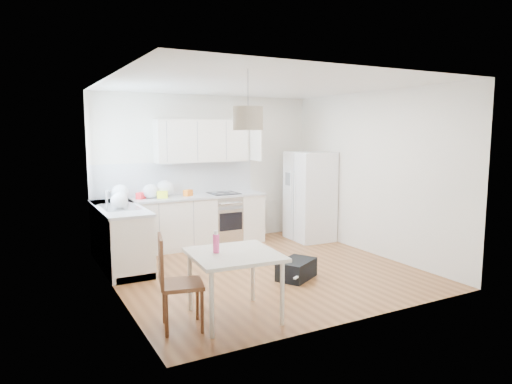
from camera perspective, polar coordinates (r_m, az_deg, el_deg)
floor at (r=6.88m, az=0.70°, el=-9.70°), size 4.20×4.20×0.00m
ceiling at (r=6.60m, az=0.74°, el=13.29°), size 4.20×4.20×0.00m
wall_back at (r=8.50m, az=-6.14°, el=2.85°), size 4.20×0.00×4.20m
wall_left at (r=5.89m, az=-17.46°, el=0.48°), size 0.00×4.20×4.20m
wall_right at (r=7.84m, az=14.30°, el=2.26°), size 0.00×4.20×4.20m
window_glassblock at (r=6.99m, az=-19.27°, el=4.76°), size 0.02×1.00×1.00m
cabinets_back at (r=8.14m, az=-9.18°, el=-3.89°), size 3.00×0.60×0.88m
cabinets_left at (r=7.26m, az=-16.64°, el=-5.49°), size 0.60×1.80×0.88m
counter_back at (r=8.06m, az=-9.25°, el=-0.68°), size 3.02×0.64×0.04m
counter_left at (r=7.18m, az=-16.77°, el=-1.91°), size 0.64×1.82×0.04m
backsplash_back at (r=8.30m, az=-9.96°, el=1.70°), size 3.00×0.01×0.58m
backsplash_left at (r=7.08m, az=-19.20°, el=0.40°), size 0.01×1.80×0.58m
upper_cabinets at (r=8.27m, az=-6.75°, el=6.35°), size 1.70×0.32×0.75m
range_oven at (r=8.43m, az=-4.03°, el=-3.42°), size 0.50×0.61×0.88m
sink at (r=7.13m, az=-16.70°, el=-1.85°), size 0.50×0.80×0.16m
refrigerator at (r=8.67m, az=6.80°, el=-0.50°), size 0.84×0.86×1.67m
dining_table at (r=5.02m, az=-2.75°, el=-8.47°), size 0.99×0.99×0.73m
dining_chair at (r=4.86m, az=-9.23°, el=-11.05°), size 0.50×0.50×0.99m
drink_bottle at (r=4.99m, az=-5.01°, el=-6.22°), size 0.08×0.08×0.24m
gym_bag at (r=6.48m, az=5.07°, el=-9.60°), size 0.68×0.61×0.26m
pendant_lamp at (r=4.95m, az=-1.00°, el=9.18°), size 0.34×0.34×0.25m
grocery_bag_a at (r=7.76m, az=-16.60°, el=-0.08°), size 0.29×0.25×0.27m
grocery_bag_b at (r=7.91m, az=-13.05°, el=0.09°), size 0.27×0.23×0.24m
grocery_bag_c at (r=8.03m, az=-11.30°, el=0.43°), size 0.32×0.27×0.29m
grocery_bag_d at (r=7.42m, az=-16.57°, el=-0.69°), size 0.21×0.18×0.19m
grocery_bag_e at (r=6.98m, az=-16.73°, el=-1.06°), size 0.25×0.21×0.23m
snack_orange at (r=8.08m, az=-8.49°, el=-0.11°), size 0.19×0.17×0.11m
snack_yellow at (r=7.89m, az=-11.63°, el=-0.32°), size 0.20×0.16×0.12m
snack_red at (r=7.88m, az=-14.20°, el=-0.45°), size 0.19×0.18×0.11m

